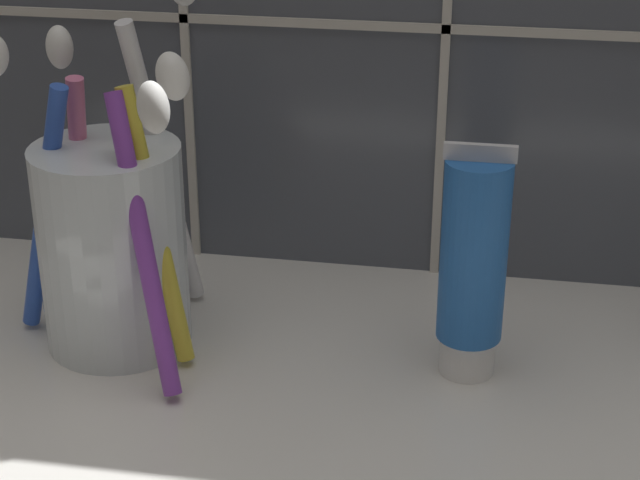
# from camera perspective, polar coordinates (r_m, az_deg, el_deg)

# --- Properties ---
(sink_counter) EXTENTS (0.58, 0.29, 0.02)m
(sink_counter) POSITION_cam_1_polar(r_m,az_deg,el_deg) (0.52, 3.27, -9.24)
(sink_counter) COLOR silver
(sink_counter) RESTS_ON ground
(toothbrush_cup) EXTENTS (0.13, 0.14, 0.19)m
(toothbrush_cup) POSITION_cam_1_polar(r_m,az_deg,el_deg) (0.55, -10.97, 0.14)
(toothbrush_cup) COLOR silver
(toothbrush_cup) RESTS_ON sink_counter
(toothpaste_tube) EXTENTS (0.03, 0.03, 0.12)m
(toothpaste_tube) POSITION_cam_1_polar(r_m,az_deg,el_deg) (0.52, 8.16, -1.31)
(toothpaste_tube) COLOR white
(toothpaste_tube) RESTS_ON sink_counter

